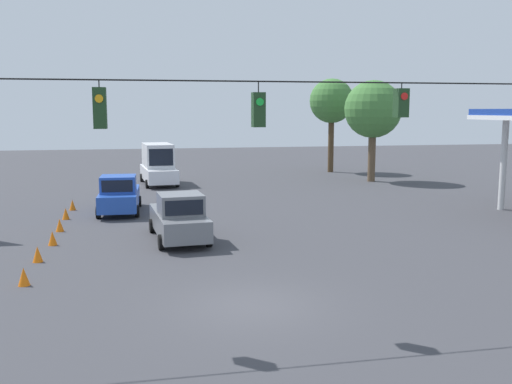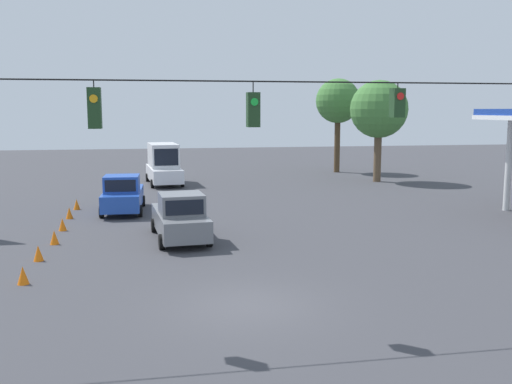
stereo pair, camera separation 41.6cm
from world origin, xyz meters
name	(u,v)px [view 2 (the right image)]	position (x,y,z in m)	size (l,w,h in m)	color
ground_plane	(247,306)	(0.00, 0.00, 0.00)	(140.00, 140.00, 0.00)	#3D3D42
overhead_signal_span	(249,155)	(0.11, 0.99, 4.47)	(23.17, 0.38, 7.37)	slate
pickup_truck_blue_withflow_far	(123,195)	(4.25, -16.42, 0.98)	(2.36, 5.26, 2.12)	#234CB2
box_truck_white_withflow_deep	(164,164)	(1.72, -28.54, 1.52)	(2.85, 6.41, 3.10)	silver
pickup_truck_grey_withflow_mid	(180,218)	(1.47, -8.98, 0.98)	(2.54, 5.50, 2.12)	slate
traffic_cone_nearest	(23,275)	(6.88, -3.37, 0.30)	(0.38, 0.38, 0.60)	orange
traffic_cone_second	(38,253)	(6.94, -6.34, 0.30)	(0.38, 0.38, 0.60)	orange
traffic_cone_third	(54,237)	(6.78, -9.05, 0.30)	(0.38, 0.38, 0.60)	orange
traffic_cone_fourth	(62,224)	(6.86, -11.88, 0.30)	(0.38, 0.38, 0.60)	orange
traffic_cone_fifth	(69,213)	(6.95, -14.96, 0.30)	(0.38, 0.38, 0.60)	orange
traffic_cone_farthest	(77,204)	(6.92, -17.77, 0.30)	(0.38, 0.38, 0.60)	orange
tree_horizon_left	(379,110)	(-15.04, -26.89, 5.67)	(4.52, 4.52, 7.99)	brown
tree_horizon_right	(338,102)	(-14.12, -34.19, 6.40)	(4.01, 4.01, 8.49)	#4C3823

